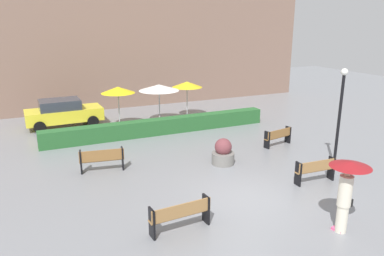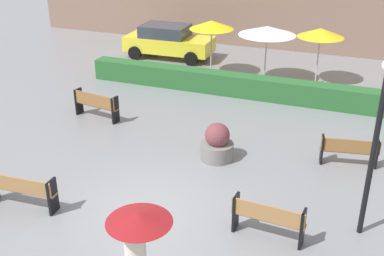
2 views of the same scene
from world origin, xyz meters
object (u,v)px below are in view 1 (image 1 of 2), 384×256
Objects in this scene: bench_near_left at (181,214)px; patio_umbrella_yellow at (118,90)px; planter_pot at (223,153)px; pedestrian_with_umbrella at (347,184)px; parked_car at (63,112)px; bench_near_right at (316,169)px; patio_umbrella_yellow_far at (187,85)px; bench_far_right at (278,136)px; bench_far_left at (102,158)px; lamp_post at (340,108)px; patio_umbrella_white at (159,88)px.

patio_umbrella_yellow reaches higher than bench_near_left.
planter_pot reaches higher than bench_near_left.
pedestrian_with_umbrella reaches higher than parked_car.
planter_pot reaches higher than bench_near_right.
pedestrian_with_umbrella is 13.61m from patio_umbrella_yellow.
parked_car is at bearing 170.30° from patio_umbrella_yellow_far.
bench_near_left is 8.85m from bench_far_right.
planter_pot is 0.26× the size of parked_car.
patio_umbrella_yellow_far is at bearing 44.67° from bench_far_left.
lamp_post is (4.13, -2.14, 2.01)m from planter_pot.
parked_car is (-5.50, 9.00, 0.34)m from planter_pot.
bench_near_right is 11.51m from patio_umbrella_yellow.
bench_far_left is at bearing 159.20° from lamp_post.
patio_umbrella_white reaches higher than bench_far_left.
patio_umbrella_yellow reaches higher than bench_far_right.
lamp_post is at bearing -76.37° from patio_umbrella_yellow_far.
lamp_post reaches higher than parked_car.
lamp_post reaches higher than bench_near_left.
patio_umbrella_white is (2.38, -0.03, -0.03)m from patio_umbrella_yellow.
pedestrian_with_umbrella is at bearing -53.51° from bench_far_left.
patio_umbrella_yellow_far is (2.03, 0.62, -0.05)m from patio_umbrella_white.
parked_car reaches higher than bench_far_right.
bench_far_right is at bearing -44.59° from patio_umbrella_yellow.
bench_far_right is 12.13m from parked_car.
planter_pot is at bearing 48.20° from bench_near_left.
bench_near_left is 5.48m from planter_pot.
patio_umbrella_yellow_far is (-1.86, 6.78, 1.62)m from bench_far_right.
pedestrian_with_umbrella is at bearing -132.52° from lamp_post.
pedestrian_with_umbrella is 0.91× the size of patio_umbrella_white.
parked_car is at bearing 147.12° from patio_umbrella_yellow.
bench_far_right is 0.40× the size of lamp_post.
bench_far_left is at bearing -85.03° from parked_car.
planter_pot is (-2.21, 3.11, -0.06)m from bench_near_right.
patio_umbrella_yellow_far is at bearing 85.15° from pedestrian_with_umbrella.
patio_umbrella_yellow is (-6.28, 6.19, 1.70)m from bench_far_right.
parked_car is at bearing 98.04° from bench_near_left.
patio_umbrella_yellow is at bearing 110.51° from planter_pot.
bench_near_left is 0.46× the size of lamp_post.
bench_far_left is 7.76m from parked_car.
parked_car is at bearing 112.00° from pedestrian_with_umbrella.
patio_umbrella_yellow is 4.46m from patio_umbrella_yellow_far.
patio_umbrella_white is at bearing 93.76° from pedestrian_with_umbrella.
parked_car is (-7.71, 12.11, 0.28)m from bench_near_right.
bench_far_left is (-1.18, 5.36, 0.02)m from bench_near_left.
bench_near_left is at bearing 155.35° from pedestrian_with_umbrella.
bench_near_left is 5.95m from bench_near_right.
planter_pot is 7.35m from patio_umbrella_white.
bench_far_left is 9.36m from patio_umbrella_yellow_far.
lamp_post is (8.96, -3.40, 1.93)m from bench_far_left.
patio_umbrella_white reaches higher than planter_pot.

